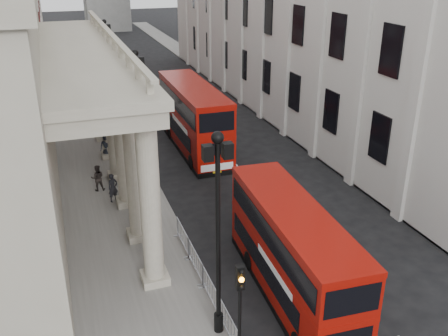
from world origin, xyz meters
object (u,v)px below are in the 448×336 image
Objects in this scene: bus_far at (194,116)px; traffic_light at (240,299)px; lamp_post_mid at (139,106)px; pedestrian_a at (113,188)px; lamp_post_south at (218,225)px; lamp_post_north at (107,59)px; bus_near at (292,251)px; pedestrian_b at (98,178)px; pedestrian_c at (106,146)px.

traffic_light is at bearing -101.57° from bus_far.
lamp_post_mid is 4.73× the size of pedestrian_a.
lamp_post_south is 20.61m from bus_far.
lamp_post_north is at bearing 90.17° from traffic_light.
lamp_post_mid is 15.42m from bus_near.
traffic_light is 2.54× the size of pedestrian_b.
lamp_post_north reaches higher than traffic_light.
traffic_light is (0.10, -34.02, -1.80)m from lamp_post_north.
lamp_post_mid is 16.00m from lamp_post_north.
pedestrian_a is (-2.39, 12.68, -3.91)m from lamp_post_south.
traffic_light is 22.43m from bus_far.
pedestrian_b is at bearing 102.08° from lamp_post_south.
lamp_post_mid is 5.66m from pedestrian_a.
pedestrian_b is (-3.10, -1.50, -3.95)m from lamp_post_mid.
lamp_post_north is at bearing 87.53° from pedestrian_c.
bus_far is 6.79m from pedestrian_c.
lamp_post_mid is at bearing 90.32° from traffic_light.
lamp_post_mid reaches higher than traffic_light.
lamp_post_north reaches higher than bus_far.
pedestrian_c is (-1.92, -12.21, -3.88)m from lamp_post_north.
lamp_post_mid is 5.24m from pedestrian_b.
bus_near reaches higher than pedestrian_c.
bus_far is 9.64m from pedestrian_b.
traffic_light is 16.96m from pedestrian_b.
bus_far is (4.60, 21.95, -0.54)m from traffic_light.
bus_far reaches higher than pedestrian_b.
lamp_post_south is 1.00× the size of lamp_post_north.
pedestrian_a is at bearing -134.10° from bus_far.
bus_near is at bearing -75.79° from lamp_post_mid.
traffic_light is 0.43× the size of bus_near.
lamp_post_north is 18.21m from pedestrian_b.
lamp_post_south is 0.84× the size of bus_near.
lamp_post_north is 0.73× the size of bus_far.
bus_near is 19.38m from pedestrian_c.
bus_far is (0.97, 18.64, 0.35)m from bus_near.
traffic_light reaches higher than pedestrian_c.
lamp_post_mid reaches higher than bus_far.
traffic_light is 2.45× the size of pedestrian_a.
pedestrian_b is at bearing -154.22° from lamp_post_mid.
bus_far reaches higher than pedestrian_a.
traffic_light is 2.35× the size of pedestrian_c.
lamp_post_south is 13.48m from pedestrian_a.
bus_far is at bearing 90.07° from bus_near.
pedestrian_c is (-1.92, 19.79, -3.88)m from lamp_post_south.
lamp_post_south is 4.55× the size of pedestrian_c.
pedestrian_c reaches higher than pedestrian_a.
bus_near reaches higher than pedestrian_a.
bus_far is 6.47× the size of pedestrian_a.
lamp_post_north is at bearing 90.00° from lamp_post_mid.
pedestrian_a is at bearing 100.69° from lamp_post_south.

